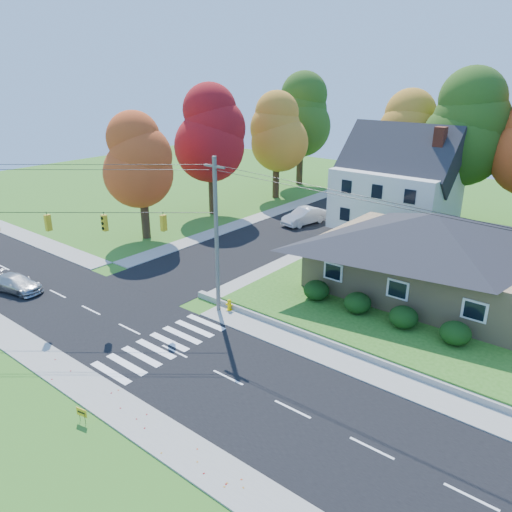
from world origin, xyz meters
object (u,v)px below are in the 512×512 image
at_px(silver_sedan, 16,283).
at_px(fire_hydrant, 229,305).
at_px(ranch_house, 431,251).
at_px(white_car, 304,216).

relative_size(silver_sedan, fire_hydrant, 5.01).
bearing_deg(fire_hydrant, silver_sedan, -152.30).
bearing_deg(fire_hydrant, ranch_house, 49.20).
distance_m(silver_sedan, fire_hydrant, 15.43).
bearing_deg(white_car, silver_sedan, -92.97).
bearing_deg(ranch_house, white_car, 151.23).
relative_size(silver_sedan, white_car, 0.83).
relative_size(ranch_house, silver_sedan, 3.55).
bearing_deg(ranch_house, fire_hydrant, -130.80).
xyz_separation_m(white_car, fire_hydrant, (7.03, -19.15, -0.44)).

